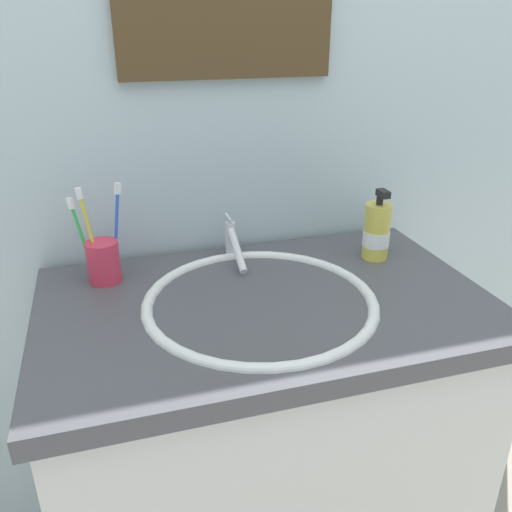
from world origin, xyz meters
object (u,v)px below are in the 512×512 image
(faucet, at_px, (233,243))
(toothbrush_yellow, at_px, (89,229))
(toothbrush_blue, at_px, (116,225))
(toothbrush_cup, at_px, (104,262))
(toothbrush_green, at_px, (81,234))
(soap_dispenser, at_px, (377,232))

(faucet, distance_m, toothbrush_yellow, 0.33)
(toothbrush_blue, bearing_deg, faucet, 3.31)
(toothbrush_cup, xyz_separation_m, toothbrush_blue, (0.04, 0.02, 0.08))
(toothbrush_cup, height_order, toothbrush_green, toothbrush_green)
(toothbrush_blue, bearing_deg, toothbrush_green, -178.09)
(faucet, xyz_separation_m, toothbrush_yellow, (-0.32, -0.03, 0.08))
(faucet, bearing_deg, soap_dispenser, -14.99)
(toothbrush_blue, bearing_deg, toothbrush_yellow, -169.26)
(toothbrush_green, relative_size, toothbrush_yellow, 0.89)
(toothbrush_blue, xyz_separation_m, toothbrush_yellow, (-0.06, -0.01, 0.00))
(faucet, relative_size, toothbrush_yellow, 0.80)
(soap_dispenser, bearing_deg, toothbrush_blue, 172.97)
(faucet, height_order, toothbrush_blue, toothbrush_blue)
(faucet, bearing_deg, toothbrush_blue, -176.69)
(toothbrush_blue, height_order, toothbrush_green, toothbrush_blue)
(toothbrush_green, bearing_deg, faucet, 3.00)
(toothbrush_blue, distance_m, toothbrush_green, 0.08)
(toothbrush_blue, distance_m, toothbrush_yellow, 0.06)
(faucet, bearing_deg, toothbrush_cup, -173.79)
(toothbrush_cup, bearing_deg, toothbrush_yellow, 162.70)
(toothbrush_cup, relative_size, toothbrush_green, 0.50)
(toothbrush_green, bearing_deg, toothbrush_blue, 1.91)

